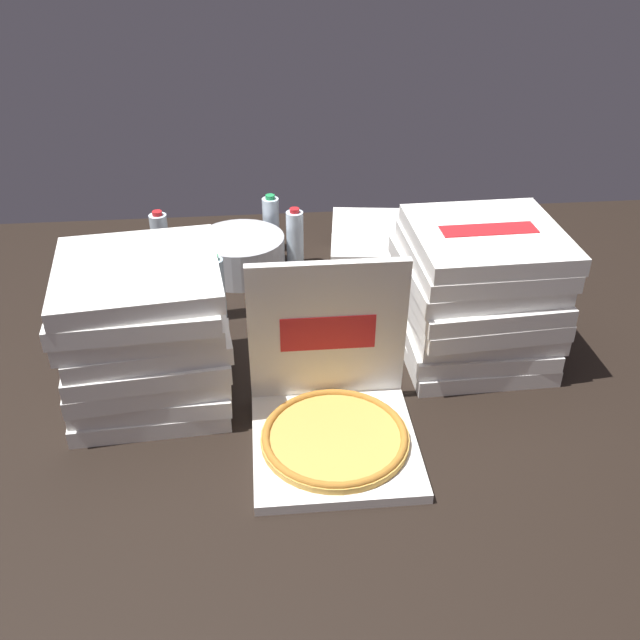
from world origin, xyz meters
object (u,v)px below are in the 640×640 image
at_px(water_bottle_1, 161,241).
at_px(water_bottle_0, 175,279).
at_px(pizza_stack_left_far, 477,293).
at_px(pizza_stack_right_mid, 390,251).
at_px(ice_bucket, 241,255).
at_px(pizza_stack_right_far, 146,332).
at_px(open_pizza_box, 332,409).
at_px(water_bottle_2, 215,288).
at_px(water_bottle_4, 271,224).
at_px(water_bottle_3, 295,238).

bearing_deg(water_bottle_1, water_bottle_0, -75.66).
relative_size(pizza_stack_left_far, pizza_stack_right_mid, 0.99).
relative_size(pizza_stack_left_far, ice_bucket, 1.47).
distance_m(pizza_stack_left_far, water_bottle_1, 1.19).
distance_m(pizza_stack_left_far, pizza_stack_right_far, 0.96).
distance_m(pizza_stack_right_far, water_bottle_1, 0.77).
height_order(open_pizza_box, water_bottle_1, open_pizza_box).
distance_m(ice_bucket, water_bottle_2, 0.32).
xyz_separation_m(ice_bucket, water_bottle_2, (-0.08, -0.31, 0.04)).
distance_m(open_pizza_box, water_bottle_4, 1.11).
bearing_deg(pizza_stack_right_far, open_pizza_box, -25.68).
height_order(water_bottle_0, water_bottle_2, same).
bearing_deg(water_bottle_3, open_pizza_box, -88.04).
height_order(water_bottle_3, water_bottle_4, same).
relative_size(pizza_stack_left_far, water_bottle_1, 2.07).
height_order(pizza_stack_left_far, ice_bucket, pizza_stack_left_far).
height_order(water_bottle_0, water_bottle_3, same).
bearing_deg(pizza_stack_right_mid, water_bottle_4, 154.61).
bearing_deg(water_bottle_4, pizza_stack_right_far, -112.72).
xyz_separation_m(pizza_stack_left_far, water_bottle_2, (-0.79, 0.27, -0.09)).
bearing_deg(water_bottle_0, pizza_stack_right_far, -93.84).
height_order(water_bottle_0, water_bottle_1, same).
xyz_separation_m(pizza_stack_right_far, pizza_stack_right_mid, (0.80, 0.67, -0.13)).
bearing_deg(water_bottle_4, water_bottle_2, -112.43).
xyz_separation_m(water_bottle_0, water_bottle_3, (0.42, 0.27, 0.00)).
relative_size(water_bottle_0, water_bottle_2, 1.00).
height_order(pizza_stack_right_mid, water_bottle_2, water_bottle_2).
relative_size(pizza_stack_left_far, pizza_stack_right_far, 0.98).
relative_size(open_pizza_box, water_bottle_1, 1.97).
bearing_deg(water_bottle_2, water_bottle_4, 67.57).
bearing_deg(open_pizza_box, ice_bucket, 104.13).
xyz_separation_m(open_pizza_box, water_bottle_4, (-0.12, 1.11, 0.02)).
relative_size(pizza_stack_right_mid, water_bottle_0, 2.09).
distance_m(pizza_stack_right_far, water_bottle_2, 0.44).
xyz_separation_m(water_bottle_0, water_bottle_1, (-0.08, 0.29, 0.00)).
bearing_deg(ice_bucket, pizza_stack_right_mid, -2.86).
bearing_deg(water_bottle_3, ice_bucket, -167.94).
relative_size(water_bottle_2, water_bottle_3, 1.00).
bearing_deg(water_bottle_3, water_bottle_4, 122.01).
height_order(pizza_stack_right_mid, ice_bucket, pizza_stack_right_mid).
xyz_separation_m(pizza_stack_left_far, pizza_stack_right_mid, (-0.16, 0.55, -0.13)).
bearing_deg(water_bottle_0, water_bottle_4, 50.53).
bearing_deg(water_bottle_3, pizza_stack_right_mid, -11.46).
distance_m(pizza_stack_right_mid, water_bottle_2, 0.69).
bearing_deg(water_bottle_2, pizza_stack_right_mid, 23.81).
bearing_deg(pizza_stack_left_far, ice_bucket, 140.62).
relative_size(water_bottle_1, water_bottle_2, 1.00).
bearing_deg(water_bottle_4, open_pizza_box, -83.96).
relative_size(open_pizza_box, pizza_stack_right_far, 0.93).
distance_m(pizza_stack_left_far, pizza_stack_right_mid, 0.59).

